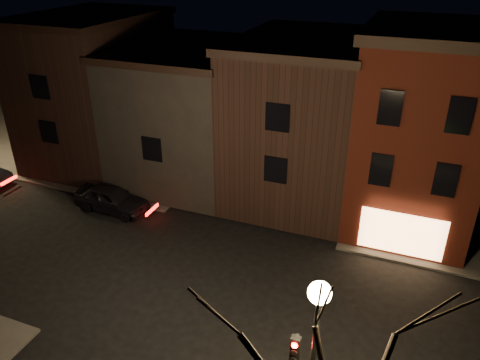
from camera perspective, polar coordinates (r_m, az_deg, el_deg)
name	(u,v)px	position (r m, az deg, el deg)	size (l,w,h in m)	color
ground	(205,286)	(22.03, -4.24, -12.72)	(120.00, 120.00, 0.00)	black
sidewalk_far_left	(105,107)	(46.86, -16.10, 8.56)	(30.00, 30.00, 0.12)	#2D2B28
corner_building	(420,129)	(26.08, 21.07, 5.79)	(6.50, 8.50, 10.50)	#4C160D
row_building_a	(302,118)	(27.93, 7.60, 7.49)	(7.30, 10.30, 9.40)	black
row_building_b	(192,112)	(30.52, -5.86, 8.29)	(7.80, 10.30, 8.40)	black
row_building_c	(97,89)	(34.13, -17.04, 10.60)	(7.30, 10.30, 9.90)	black
street_lamp_near	(316,327)	(12.81, 9.29, -17.25)	(0.60, 0.60, 6.48)	black
parked_car_a	(112,199)	(28.16, -15.39, -2.20)	(1.82, 4.52, 1.54)	black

